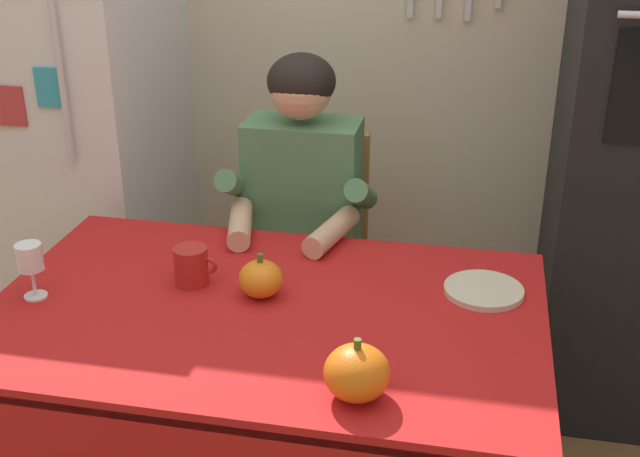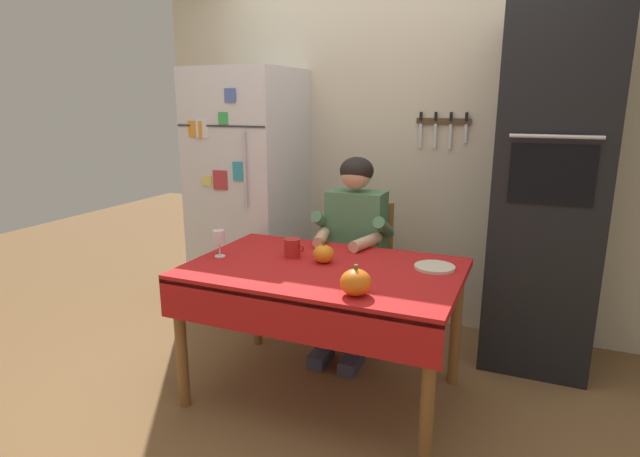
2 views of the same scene
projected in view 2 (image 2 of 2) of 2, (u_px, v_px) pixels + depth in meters
ground_plane at (317, 402)px, 2.76m from camera, size 10.00×10.00×0.00m
back_wall_assembly at (398, 141)px, 3.63m from camera, size 3.70×0.13×2.60m
refrigerator at (249, 196)px, 3.76m from camera, size 0.68×0.71×1.80m
wall_oven at (548, 194)px, 3.00m from camera, size 0.60×0.64×2.10m
dining_table at (322, 283)px, 2.67m from camera, size 1.40×0.90×0.74m
chair_behind_person at (361, 265)px, 3.43m from camera, size 0.40×0.40×0.93m
seated_person at (352, 239)px, 3.21m from camera, size 0.47×0.55×1.25m
coffee_mug at (292, 248)px, 2.82m from camera, size 0.12×0.09×0.10m
wine_glass at (219, 238)px, 2.81m from camera, size 0.07×0.07×0.15m
pumpkin_large at (356, 282)px, 2.26m from camera, size 0.14×0.14×0.14m
pumpkin_medium at (324, 254)px, 2.72m from camera, size 0.11×0.11×0.12m
serving_tray at (435, 267)px, 2.63m from camera, size 0.21×0.21×0.02m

